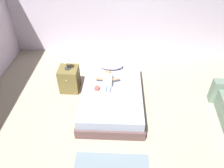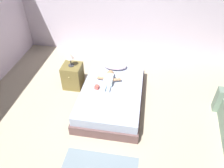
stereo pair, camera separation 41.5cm
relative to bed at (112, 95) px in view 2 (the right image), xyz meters
The scene contains 9 objects.
ground_plane 0.88m from the bed, 80.02° to the right, with size 8.00×8.00×0.00m, color #B6AA8F.
wall_behind_bed 2.44m from the bed, 86.03° to the left, with size 8.00×0.12×2.67m, color silver.
bed is the anchor object (origin of this frame).
pillow 0.76m from the bed, 94.04° to the left, with size 0.53×0.31×0.14m.
baby 0.35m from the bed, 116.87° to the left, with size 0.50×0.61×0.16m.
toothbrush 0.37m from the bed, 74.93° to the left, with size 0.04×0.15×0.02m.
nightstand 1.05m from the bed, 157.68° to the left, with size 0.42×0.45×0.56m.
lamp 1.20m from the bed, 157.68° to the left, with size 0.16×0.16×0.30m.
toy_block 0.39m from the bed, 165.84° to the right, with size 0.10×0.10×0.08m.
Camera 2 is at (0.41, -2.45, 3.20)m, focal length 34.41 mm.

